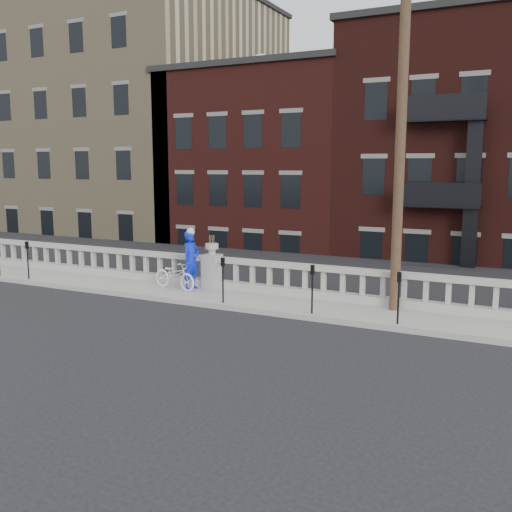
{
  "coord_description": "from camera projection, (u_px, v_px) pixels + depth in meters",
  "views": [
    {
      "loc": [
        9.7,
        -12.23,
        4.2
      ],
      "look_at": [
        2.02,
        3.2,
        1.45
      ],
      "focal_mm": 40.0,
      "sensor_mm": 36.0,
      "label": 1
    }
  ],
  "objects": [
    {
      "name": "lower_level",
      "position": [
        377.0,
        191.0,
        35.45
      ],
      "size": [
        80.0,
        44.0,
        20.8
      ],
      "color": "#605E59",
      "rests_on": "ground"
    },
    {
      "name": "parking_meter_c",
      "position": [
        223.0,
        275.0,
        16.85
      ],
      "size": [
        0.1,
        0.09,
        1.36
      ],
      "color": "black",
      "rests_on": "sidewalk"
    },
    {
      "name": "parking_meter_e",
      "position": [
        399.0,
        292.0,
        14.57
      ],
      "size": [
        0.1,
        0.09,
        1.36
      ],
      "color": "black",
      "rests_on": "sidewalk"
    },
    {
      "name": "parking_meter_b",
      "position": [
        27.0,
        256.0,
        20.4
      ],
      "size": [
        0.1,
        0.09,
        1.36
      ],
      "color": "black",
      "rests_on": "sidewalk"
    },
    {
      "name": "utility_pole",
      "position": [
        401.0,
        126.0,
        15.37
      ],
      "size": [
        1.6,
        0.28,
        10.0
      ],
      "color": "#422D1E",
      "rests_on": "sidewalk"
    },
    {
      "name": "planter_pedestal",
      "position": [
        212.0,
        267.0,
        19.1
      ],
      "size": [
        0.55,
        0.55,
        1.76
      ],
      "color": "#9A968F",
      "rests_on": "sidewalk"
    },
    {
      "name": "parking_meter_d",
      "position": [
        312.0,
        283.0,
        15.61
      ],
      "size": [
        0.1,
        0.09,
        1.36
      ],
      "color": "black",
      "rests_on": "sidewalk"
    },
    {
      "name": "bicycle",
      "position": [
        175.0,
        275.0,
        18.77
      ],
      "size": [
        1.89,
        0.98,
        0.94
      ],
      "primitive_type": "imported",
      "rotation": [
        0.0,
        0.0,
        1.36
      ],
      "color": "white",
      "rests_on": "sidewalk"
    },
    {
      "name": "sidewalk",
      "position": [
        197.0,
        294.0,
        18.38
      ],
      "size": [
        32.0,
        2.2,
        0.15
      ],
      "primitive_type": "cube",
      "color": "#9A968F",
      "rests_on": "ground"
    },
    {
      "name": "cyclist",
      "position": [
        191.0,
        260.0,
        18.7
      ],
      "size": [
        0.56,
        0.77,
        1.93
      ],
      "primitive_type": "imported",
      "rotation": [
        0.0,
        0.0,
        1.42
      ],
      "color": "#0D24D0",
      "rests_on": "sidewalk"
    },
    {
      "name": "ground",
      "position": [
        139.0,
        319.0,
        15.74
      ],
      "size": [
        120.0,
        120.0,
        0.0
      ],
      "primitive_type": "plane",
      "color": "black",
      "rests_on": "ground"
    },
    {
      "name": "balustrade",
      "position": [
        212.0,
        272.0,
        19.13
      ],
      "size": [
        28.0,
        0.34,
        1.03
      ],
      "color": "#9A968F",
      "rests_on": "sidewalk"
    }
  ]
}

